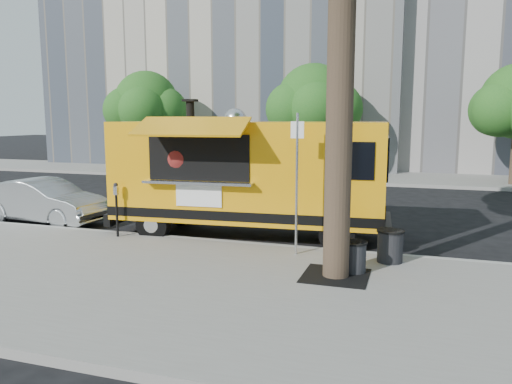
% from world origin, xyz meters
% --- Properties ---
extents(ground, '(120.00, 120.00, 0.00)m').
position_xyz_m(ground, '(0.00, 0.00, 0.00)').
color(ground, black).
rests_on(ground, ground).
extents(sidewalk, '(60.00, 6.00, 0.15)m').
position_xyz_m(sidewalk, '(0.00, -4.00, 0.07)').
color(sidewalk, gray).
rests_on(sidewalk, ground).
extents(curb, '(60.00, 0.14, 0.16)m').
position_xyz_m(curb, '(0.00, -0.93, 0.07)').
color(curb, '#999993').
rests_on(curb, ground).
extents(far_sidewalk, '(60.00, 5.00, 0.15)m').
position_xyz_m(far_sidewalk, '(0.00, 13.50, 0.07)').
color(far_sidewalk, gray).
rests_on(far_sidewalk, ground).
extents(tree_well, '(1.20, 1.20, 0.02)m').
position_xyz_m(tree_well, '(2.60, -2.80, 0.15)').
color(tree_well, black).
rests_on(tree_well, sidewalk).
extents(far_tree_a, '(3.42, 3.42, 5.36)m').
position_xyz_m(far_tree_a, '(-10.00, 12.30, 3.78)').
color(far_tree_a, '#33261C').
rests_on(far_tree_a, far_sidewalk).
extents(far_tree_b, '(3.60, 3.60, 5.50)m').
position_xyz_m(far_tree_b, '(-1.00, 12.70, 3.83)').
color(far_tree_b, '#33261C').
rests_on(far_tree_b, far_sidewalk).
extents(sign_post, '(0.28, 0.06, 3.00)m').
position_xyz_m(sign_post, '(1.55, -1.55, 1.85)').
color(sign_post, silver).
rests_on(sign_post, sidewalk).
extents(parking_meter, '(0.11, 0.11, 1.33)m').
position_xyz_m(parking_meter, '(-3.00, -1.35, 0.98)').
color(parking_meter, black).
rests_on(parking_meter, sidewalk).
extents(food_truck, '(7.20, 3.65, 3.49)m').
position_xyz_m(food_truck, '(-0.14, 0.17, 1.64)').
color(food_truck, '#F6A40C').
rests_on(food_truck, ground).
extents(sedan, '(4.00, 1.74, 1.28)m').
position_xyz_m(sedan, '(-6.32, 0.00, 0.64)').
color(sedan, '#A7AAAD').
rests_on(sedan, ground).
extents(trash_bin_left, '(0.50, 0.50, 0.60)m').
position_xyz_m(trash_bin_left, '(2.88, -2.45, 0.47)').
color(trash_bin_left, black).
rests_on(trash_bin_left, sidewalk).
extents(trash_bin_right, '(0.55, 0.55, 0.66)m').
position_xyz_m(trash_bin_right, '(3.50, -1.55, 0.50)').
color(trash_bin_right, black).
rests_on(trash_bin_right, sidewalk).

